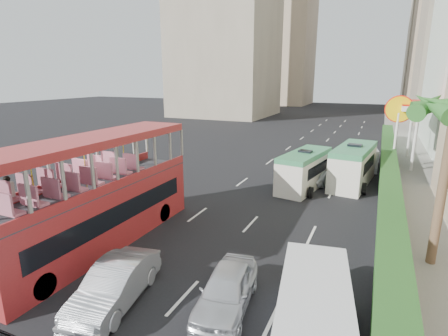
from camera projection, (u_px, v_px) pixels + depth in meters
The scene contains 16 objects.
ground_plane at pixel (217, 272), 13.95m from camera, with size 200.00×200.00×0.00m, color black.
double_decker_bus at pixel (96, 193), 15.68m from camera, with size 2.50×11.00×5.06m, color #A72526.
car_silver_lane_a at pixel (117, 303), 12.07m from camera, with size 1.51×4.32×1.42m, color silver.
car_silver_lane_b at pixel (227, 307), 11.83m from camera, with size 1.60×3.98×1.36m, color silver.
van_asset at pixel (315, 181), 26.33m from camera, with size 2.37×5.14×1.43m, color silver.
minibus_near at pixel (304, 170), 24.28m from camera, with size 1.92×5.77×2.56m, color silver.
minibus_far at pixel (353, 166), 25.06m from camera, with size 2.11×6.34×2.81m, color silver.
panel_van_near at pixel (314, 314), 10.02m from camera, with size 1.94×4.84×1.94m, color silver.
panel_van_far at pixel (363, 156), 30.14m from camera, with size 1.84×4.61×1.84m, color silver.
sidewalk at pixel (419, 160), 32.44m from camera, with size 6.00×120.00×0.18m, color #99968C.
kerb_wall at pixel (388, 182), 23.69m from camera, with size 0.30×44.00×1.00m, color silver.
hedge at pixel (389, 170), 23.47m from camera, with size 1.10×44.00×0.70m, color #2D6626.
palm_tree at pixel (442, 188), 13.54m from camera, with size 0.36×0.36×6.40m, color brown.
shell_station at pixel (439, 136), 29.61m from camera, with size 6.50×8.00×5.50m, color silver.
tower_far_b at pixel (438, 29), 94.01m from camera, with size 14.00×14.00×40.00m, color tan.
tower_left_b at pixel (284, 19), 96.32m from camera, with size 16.00×16.00×46.00m, color tan.
Camera 1 is at (5.33, -11.25, 7.56)m, focal length 28.00 mm.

